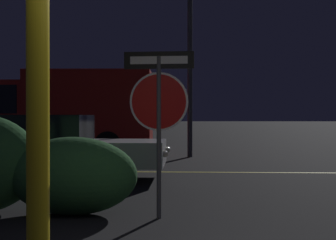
% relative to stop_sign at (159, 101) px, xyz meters
% --- Properties ---
extents(road_center_stripe, '(37.71, 0.12, 0.01)m').
position_rel_stop_sign_xyz_m(road_center_stripe, '(0.35, 5.00, -1.50)').
color(road_center_stripe, gold).
rests_on(road_center_stripe, ground_plane).
extents(stop_sign, '(0.90, 0.07, 2.14)m').
position_rel_stop_sign_xyz_m(stop_sign, '(0.00, 0.00, 0.00)').
color(stop_sign, '#4C4C51').
rests_on(stop_sign, ground_plane).
extents(yellow_pole_left, '(0.17, 0.17, 3.49)m').
position_rel_stop_sign_xyz_m(yellow_pole_left, '(-0.70, -2.64, 0.24)').
color(yellow_pole_left, yellow).
rests_on(yellow_pole_left, ground_plane).
extents(hedge_bush_2, '(1.73, 0.98, 1.03)m').
position_rel_stop_sign_xyz_m(hedge_bush_2, '(-1.16, 0.16, -0.99)').
color(hedge_bush_2, '#2D6633').
rests_on(hedge_bush_2, ground_plane).
extents(passing_car_2, '(4.99, 1.93, 1.34)m').
position_rel_stop_sign_xyz_m(passing_car_2, '(-2.61, 3.67, -0.83)').
color(passing_car_2, silver).
rests_on(passing_car_2, ground_plane).
extents(delivery_truck, '(6.73, 2.55, 2.83)m').
position_rel_stop_sign_xyz_m(delivery_truck, '(-4.36, 9.78, 0.06)').
color(delivery_truck, maroon).
rests_on(delivery_truck, ground_plane).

